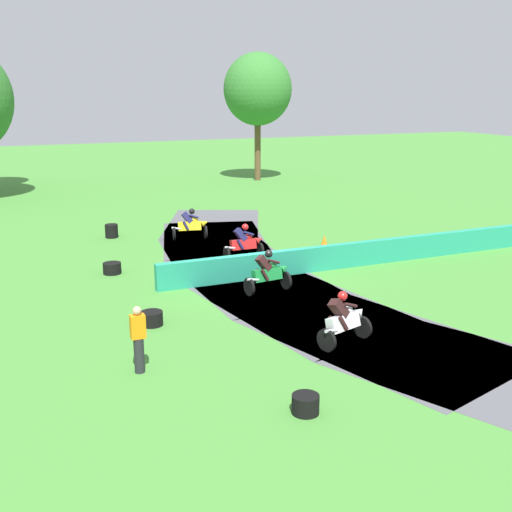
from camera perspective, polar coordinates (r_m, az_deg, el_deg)
ground_plane at (r=22.34m, az=-0.33°, el=-2.05°), size 120.00×120.00×0.00m
track_asphalt at (r=22.70m, az=1.76°, el=-1.77°), size 8.08×27.20×0.01m
safety_barrier at (r=24.44m, az=9.99°, el=0.30°), size 16.46×0.51×0.90m
motorcycle_lead_yellow at (r=28.30m, az=-5.81°, el=2.80°), size 1.71×1.02×1.42m
motorcycle_chase_red at (r=24.81m, az=-1.01°, el=1.21°), size 1.69×0.76×1.43m
motorcycle_trailing_green at (r=20.80m, az=1.15°, el=-1.45°), size 1.68×0.88×1.43m
motorcycle_fourth_white at (r=16.83m, az=7.92°, el=-5.61°), size 1.68×1.16×1.43m
tire_stack_near at (r=29.17m, az=-12.78°, el=2.20°), size 0.57×0.57×0.60m
tire_stack_mid_a at (r=23.49m, az=-12.73°, el=-1.07°), size 0.65×0.65×0.40m
tire_stack_mid_b at (r=18.23m, az=-9.28°, el=-5.52°), size 0.62×0.62×0.40m
tire_stack_far at (r=13.43m, az=4.44°, el=-13.05°), size 0.57×0.57×0.40m
track_marshal at (r=15.15m, az=-10.46°, el=-7.35°), size 0.34×0.24×1.63m
traffic_cone at (r=27.21m, az=6.13°, el=1.41°), size 0.28×0.28×0.44m
tree_mid_rise at (r=46.25m, az=0.15°, el=14.65°), size 4.80×4.80×8.93m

